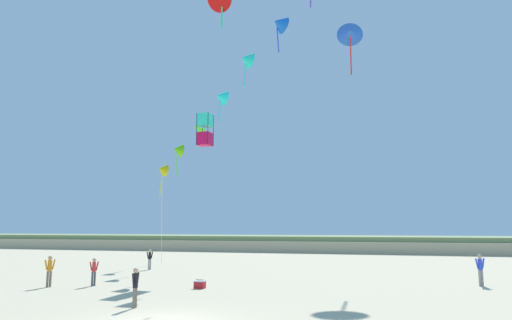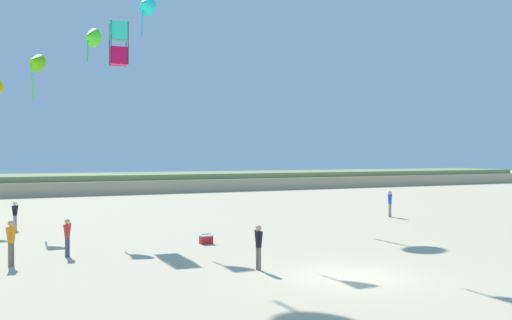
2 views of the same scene
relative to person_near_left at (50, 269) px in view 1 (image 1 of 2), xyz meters
name	(u,v)px [view 1 (image 1 of 2)]	position (x,y,z in m)	size (l,w,h in m)	color
dune_ridge	(326,243)	(10.34, 41.54, 0.02)	(120.00, 12.49, 2.02)	tan
person_near_left	(50,269)	(0.00, 0.00, 0.00)	(0.42, 0.53, 1.70)	#726656
person_near_right	(135,285)	(7.96, -4.55, -0.05)	(0.22, 0.56, 1.61)	#726656
person_mid_center	(480,268)	(23.14, 6.82, 0.03)	(0.58, 0.36, 1.75)	gray
person_far_left	(150,258)	(0.38, 10.68, -0.09)	(0.39, 0.48, 1.55)	gray
person_far_right	(94,270)	(2.09, 1.07, -0.10)	(0.39, 0.47, 1.53)	#474C56
kite_banner_string	(261,44)	(10.81, 5.19, 13.96)	(24.76, 21.69, 22.56)	gold
large_kite_low_lead	(205,130)	(5.64, 8.62, 9.33)	(1.03, 1.03, 2.36)	#CD0E47
large_kite_high_solo	(350,33)	(15.91, 14.91, 18.32)	(2.26, 1.23, 4.76)	blue
beach_cooler	(200,284)	(8.26, 1.70, -0.77)	(0.58, 0.41, 0.46)	red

